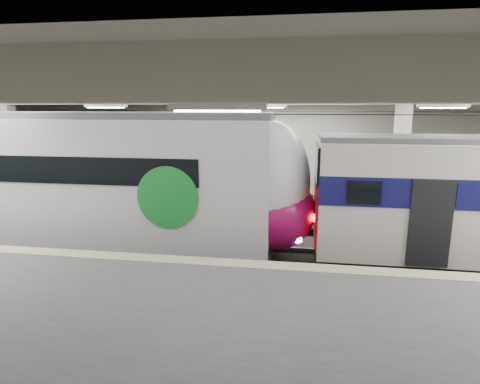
# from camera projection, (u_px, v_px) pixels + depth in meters

# --- Properties ---
(station_hall) EXTENTS (36.00, 24.00, 5.75)m
(station_hall) POSITION_uv_depth(u_px,v_px,m) (250.00, 170.00, 11.00)
(station_hall) COLOR black
(station_hall) RESTS_ON ground
(modern_emu) EXTENTS (14.89, 3.07, 4.75)m
(modern_emu) POSITION_uv_depth(u_px,v_px,m) (113.00, 185.00, 13.60)
(modern_emu) COLOR silver
(modern_emu) RESTS_ON ground
(far_train) EXTENTS (14.30, 2.95, 4.55)m
(far_train) POSITION_uv_depth(u_px,v_px,m) (105.00, 161.00, 19.37)
(far_train) COLOR silver
(far_train) RESTS_ON ground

